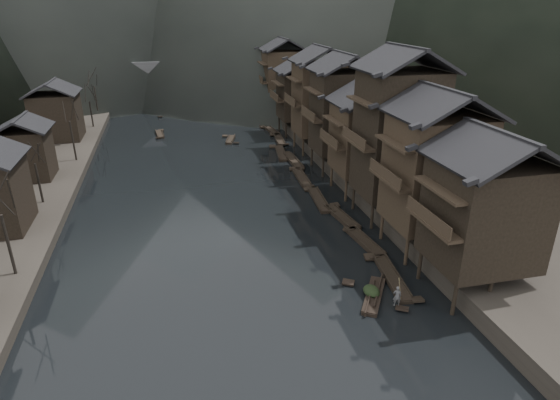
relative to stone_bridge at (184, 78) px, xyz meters
name	(u,v)px	position (x,y,z in m)	size (l,w,h in m)	color
water	(231,264)	(0.00, -72.00, -5.11)	(300.00, 300.00, 0.00)	black
right_bank	(397,122)	(35.00, -32.00, -4.21)	(40.00, 200.00, 1.80)	#2D2823
stilt_houses	(348,104)	(17.28, -52.88, 3.83)	(9.00, 67.60, 16.95)	black
left_houses	(15,149)	(-20.50, -51.88, 0.55)	(8.10, 53.20, 8.73)	black
bare_trees	(56,131)	(-17.00, -47.80, 1.26)	(3.72, 71.51, 7.45)	black
moored_sampans	(289,156)	(12.10, -44.57, -4.91)	(3.43, 73.57, 0.47)	black
midriver_boats	(189,119)	(-0.42, -18.08, -4.91)	(12.81, 37.91, 0.45)	black
stone_bridge	(184,78)	(0.00, 0.00, 0.00)	(40.00, 6.00, 9.00)	#4C4C4F
hero_sampan	(374,295)	(9.70, -79.20, -4.91)	(3.62, 5.03, 0.44)	black
cargo_heap	(372,287)	(9.56, -78.99, -4.31)	(1.18, 1.55, 0.71)	black
boatman	(397,293)	(10.69, -80.79, -3.86)	(0.59, 0.39, 1.63)	#505052
bamboo_pole	(404,261)	(10.89, -80.79, -1.27)	(0.06, 0.06, 4.05)	#8C7A51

